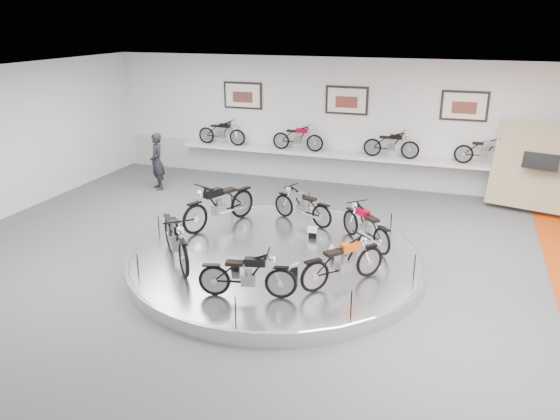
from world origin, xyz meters
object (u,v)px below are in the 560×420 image
(bike_f, at_px, (343,261))
(visitor, at_px, (157,161))
(shelf, at_px, (343,155))
(bike_d, at_px, (176,238))
(bike_a, at_px, (366,225))
(bike_e, at_px, (247,274))
(bike_c, at_px, (219,204))
(bike_b, at_px, (302,205))
(display_platform, at_px, (277,260))

(bike_f, distance_m, visitor, 8.75)
(shelf, height_order, bike_d, bike_d)
(bike_a, bearing_deg, bike_e, 109.14)
(bike_d, bearing_deg, bike_a, 80.90)
(bike_c, bearing_deg, bike_b, 138.96)
(bike_b, relative_size, bike_e, 0.99)
(shelf, bearing_deg, display_platform, -90.00)
(shelf, xyz_separation_m, visitor, (-5.42, -2.21, -0.11))
(bike_d, distance_m, bike_e, 2.19)
(shelf, xyz_separation_m, bike_a, (1.72, -5.27, -0.24))
(display_platform, height_order, visitor, visitor)
(bike_a, bearing_deg, bike_f, 134.46)
(bike_a, distance_m, bike_c, 3.60)
(shelf, relative_size, bike_e, 7.14)
(bike_c, distance_m, visitor, 4.67)
(bike_b, bearing_deg, bike_f, 142.50)
(bike_e, relative_size, visitor, 0.86)
(bike_c, distance_m, bike_d, 2.22)
(bike_a, xyz_separation_m, bike_b, (-1.75, 0.90, -0.01))
(visitor, bearing_deg, bike_c, 1.93)
(display_platform, relative_size, shelf, 0.58)
(bike_b, height_order, bike_c, bike_c)
(shelf, xyz_separation_m, bike_b, (-0.03, -4.37, -0.25))
(visitor, bearing_deg, display_platform, 4.83)
(bike_c, height_order, visitor, visitor)
(bike_f, bearing_deg, display_platform, 101.77)
(display_platform, xyz_separation_m, bike_a, (1.72, 1.13, 0.61))
(display_platform, bearing_deg, bike_f, -29.29)
(bike_a, bearing_deg, display_platform, 79.28)
(bike_b, relative_size, bike_d, 0.83)
(bike_c, relative_size, bike_f, 1.18)
(display_platform, xyz_separation_m, bike_f, (1.67, -0.93, 0.63))
(display_platform, distance_m, bike_a, 2.15)
(bike_f, bearing_deg, bike_c, 100.58)
(bike_f, xyz_separation_m, visitor, (-7.09, 5.12, 0.11))
(bike_e, bearing_deg, shelf, 77.36)
(display_platform, relative_size, bike_c, 3.34)
(bike_b, xyz_separation_m, visitor, (-5.40, 2.16, 0.14))
(bike_e, bearing_deg, bike_c, 109.01)
(display_platform, bearing_deg, bike_a, 33.35)
(bike_d, bearing_deg, shelf, 125.33)
(bike_a, relative_size, bike_e, 1.02)
(bike_f, bearing_deg, shelf, 53.86)
(display_platform, bearing_deg, bike_b, 90.73)
(bike_d, distance_m, bike_f, 3.51)
(bike_a, relative_size, bike_b, 1.03)
(bike_d, height_order, bike_e, bike_d)
(bike_c, height_order, bike_d, bike_c)
(bike_b, bearing_deg, bike_c, 48.12)
(bike_a, xyz_separation_m, bike_e, (-1.58, -3.13, -0.01))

